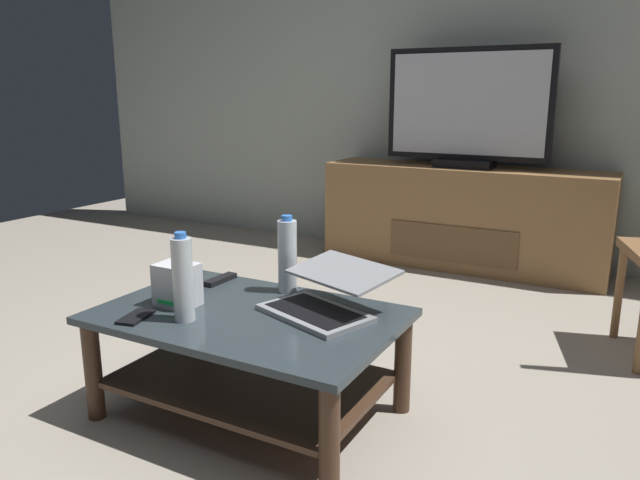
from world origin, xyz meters
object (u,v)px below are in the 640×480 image
(laptop, at_px, (326,296))
(water_bottle_far, at_px, (183,279))
(coffee_table, at_px, (249,345))
(tv_remote, at_px, (220,280))
(television, at_px, (467,110))
(water_bottle_near, at_px, (287,256))
(media_cabinet, at_px, (462,217))
(cell_phone, at_px, (136,317))
(router_box, at_px, (177,285))

(laptop, relative_size, water_bottle_far, 1.57)
(coffee_table, height_order, tv_remote, tv_remote)
(television, relative_size, water_bottle_near, 3.51)
(laptop, distance_m, water_bottle_far, 0.48)
(media_cabinet, bearing_deg, cell_phone, -99.75)
(router_box, distance_m, cell_phone, 0.19)
(router_box, relative_size, water_bottle_far, 0.51)
(media_cabinet, xyz_separation_m, television, (-0.00, -0.02, 0.68))
(coffee_table, xyz_separation_m, laptop, (0.23, 0.13, 0.18))
(router_box, height_order, tv_remote, router_box)
(coffee_table, distance_m, water_bottle_near, 0.37)
(television, height_order, laptop, television)
(media_cabinet, relative_size, water_bottle_far, 6.04)
(television, distance_m, laptop, 2.15)
(cell_phone, bearing_deg, tv_remote, 76.96)
(television, relative_size, tv_remote, 6.43)
(cell_phone, relative_size, tv_remote, 0.88)
(coffee_table, distance_m, tv_remote, 0.40)
(coffee_table, xyz_separation_m, television, (0.12, 2.21, 0.75))
(water_bottle_near, xyz_separation_m, cell_phone, (-0.30, -0.48, -0.13))
(tv_remote, bearing_deg, television, 80.06)
(coffee_table, distance_m, media_cabinet, 2.23)
(water_bottle_far, relative_size, cell_phone, 2.13)
(laptop, distance_m, router_box, 0.53)
(laptop, relative_size, tv_remote, 2.92)
(media_cabinet, height_order, cell_phone, media_cabinet)
(router_box, height_order, water_bottle_near, water_bottle_near)
(water_bottle_far, bearing_deg, cell_phone, -156.60)
(router_box, relative_size, tv_remote, 0.95)
(water_bottle_near, bearing_deg, media_cabinet, 86.38)
(television, bearing_deg, water_bottle_near, -93.66)
(television, xyz_separation_m, router_box, (-0.38, -2.26, -0.55))
(tv_remote, bearing_deg, water_bottle_far, -66.19)
(water_bottle_far, distance_m, tv_remote, 0.44)
(coffee_table, height_order, cell_phone, cell_phone)
(coffee_table, xyz_separation_m, router_box, (-0.26, -0.06, 0.19))
(media_cabinet, distance_m, television, 0.68)
(laptop, distance_m, cell_phone, 0.64)
(coffee_table, height_order, router_box, router_box)
(coffee_table, bearing_deg, tv_remote, 142.21)
(coffee_table, bearing_deg, laptop, 29.61)
(laptop, bearing_deg, cell_phone, -146.18)
(water_bottle_near, xyz_separation_m, tv_remote, (-0.30, -0.03, -0.13))
(television, relative_size, router_box, 6.79)
(television, bearing_deg, water_bottle_far, -96.45)
(television, height_order, water_bottle_far, television)
(laptop, bearing_deg, water_bottle_far, -142.51)
(laptop, bearing_deg, television, 93.01)
(television, distance_m, tv_remote, 2.11)
(media_cabinet, relative_size, tv_remote, 11.27)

